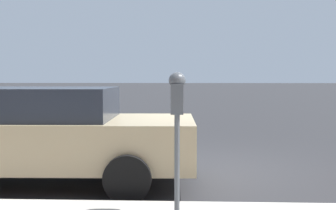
% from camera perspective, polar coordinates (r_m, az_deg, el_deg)
% --- Properties ---
extents(ground_plane, '(220.00, 220.00, 0.00)m').
position_cam_1_polar(ground_plane, '(7.16, 5.60, -9.32)').
color(ground_plane, '#2B2B2D').
extents(parking_meter, '(0.21, 0.19, 1.59)m').
position_cam_1_polar(parking_meter, '(4.39, 1.33, -0.08)').
color(parking_meter, '#4C5156').
rests_on(parking_meter, sidewalk).
extents(car_tan, '(2.12, 4.84, 1.49)m').
position_cam_1_polar(car_tan, '(6.43, -18.69, -3.84)').
color(car_tan, tan).
rests_on(car_tan, ground_plane).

